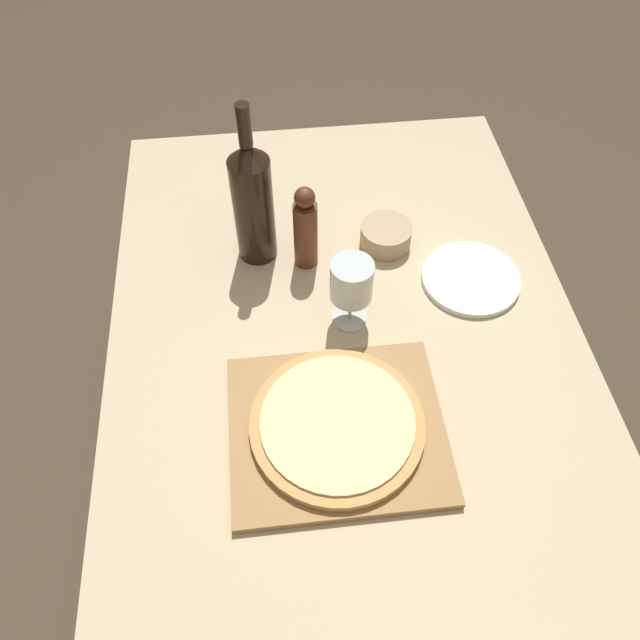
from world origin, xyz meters
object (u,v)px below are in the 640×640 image
(pizza, at_px, (337,424))
(wine_glass, at_px, (352,283))
(wine_bottle, at_px, (253,201))
(small_bowl, at_px, (386,236))
(pepper_mill, at_px, (305,229))

(pizza, distance_m, wine_glass, 0.28)
(pizza, bearing_deg, wine_bottle, 104.33)
(wine_glass, height_order, small_bowl, wine_glass)
(pizza, relative_size, small_bowl, 2.75)
(wine_glass, bearing_deg, small_bowl, 61.64)
(pizza, xyz_separation_m, wine_bottle, (-0.12, 0.48, 0.13))
(small_bowl, bearing_deg, wine_bottle, 178.62)
(pizza, bearing_deg, small_bowl, 69.67)
(pizza, distance_m, pepper_mill, 0.44)
(wine_bottle, xyz_separation_m, small_bowl, (0.30, -0.01, -0.13))
(wine_bottle, distance_m, pepper_mill, 0.13)
(pizza, xyz_separation_m, wine_glass, (0.06, 0.26, 0.09))
(pizza, distance_m, wine_bottle, 0.51)
(pizza, height_order, pepper_mill, pepper_mill)
(pizza, relative_size, wine_glass, 1.92)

